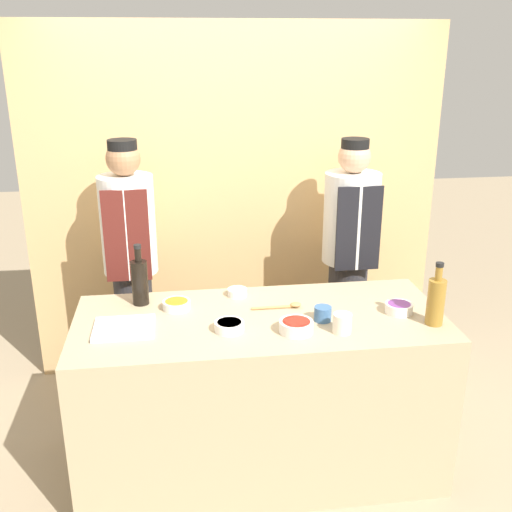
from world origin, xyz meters
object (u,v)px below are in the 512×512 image
(sauce_bowl_brown, at_px, (237,292))
(bottle_soy, at_px, (140,281))
(sauce_bowl_red, at_px, (296,326))
(cutting_board, at_px, (124,328))
(sauce_bowl_purple, at_px, (399,308))
(bottle_vinegar, at_px, (436,300))
(sauce_bowl_orange, at_px, (177,304))
(cup_cream, at_px, (342,323))
(sauce_bowl_yellow, at_px, (229,326))
(cup_blue, at_px, (323,314))
(wooden_spoon, at_px, (284,306))
(chef_left, at_px, (131,265))
(chef_right, at_px, (349,258))

(sauce_bowl_brown, xyz_separation_m, bottle_soy, (-0.53, -0.03, 0.11))
(sauce_bowl_red, relative_size, cutting_board, 0.57)
(sauce_bowl_red, bearing_deg, bottle_soy, 149.76)
(sauce_bowl_purple, bearing_deg, bottle_vinegar, -49.66)
(sauce_bowl_orange, xyz_separation_m, cup_cream, (0.80, -0.39, 0.02))
(sauce_bowl_orange, relative_size, sauce_bowl_brown, 1.35)
(sauce_bowl_yellow, distance_m, cup_blue, 0.49)
(cup_blue, height_order, wooden_spoon, cup_blue)
(sauce_bowl_orange, xyz_separation_m, cutting_board, (-0.26, -0.21, -0.02))
(bottle_vinegar, bearing_deg, sauce_bowl_yellow, 176.57)
(sauce_bowl_orange, xyz_separation_m, wooden_spoon, (0.57, -0.07, -0.01))
(bottle_vinegar, height_order, cup_cream, bottle_vinegar)
(cup_cream, height_order, chef_left, chef_left)
(cup_blue, bearing_deg, sauce_bowl_purple, 5.15)
(sauce_bowl_orange, xyz_separation_m, cup_blue, (0.74, -0.24, 0.01))
(sauce_bowl_red, bearing_deg, wooden_spoon, 91.26)
(cup_cream, distance_m, chef_right, 1.07)
(sauce_bowl_red, xyz_separation_m, sauce_bowl_purple, (0.58, 0.15, -0.00))
(chef_right, bearing_deg, sauce_bowl_orange, -150.89)
(bottle_vinegar, distance_m, cup_blue, 0.57)
(bottle_vinegar, bearing_deg, sauce_bowl_purple, 130.34)
(sauce_bowl_red, bearing_deg, sauce_bowl_orange, 148.67)
(bottle_soy, height_order, cup_cream, bottle_soy)
(sauce_bowl_yellow, height_order, bottle_soy, bottle_soy)
(cup_cream, distance_m, chef_left, 1.48)
(sauce_bowl_purple, bearing_deg, chef_right, 91.92)
(sauce_bowl_orange, bearing_deg, chef_right, 29.11)
(cutting_board, bearing_deg, wooden_spoon, 9.82)
(chef_left, bearing_deg, sauce_bowl_purple, -30.20)
(sauce_bowl_red, height_order, bottle_soy, bottle_soy)
(chef_left, bearing_deg, sauce_bowl_yellow, -60.15)
(cutting_board, xyz_separation_m, cup_cream, (1.06, -0.17, 0.04))
(sauce_bowl_orange, height_order, bottle_vinegar, bottle_vinegar)
(sauce_bowl_purple, height_order, cutting_board, sauce_bowl_purple)
(sauce_bowl_brown, height_order, bottle_soy, bottle_soy)
(bottle_soy, bearing_deg, bottle_vinegar, -17.01)
(cutting_board, bearing_deg, cup_blue, -1.67)
(sauce_bowl_red, distance_m, cutting_board, 0.85)
(sauce_bowl_red, height_order, sauce_bowl_purple, sauce_bowl_red)
(sauce_bowl_purple, height_order, cup_cream, cup_cream)
(cutting_board, xyz_separation_m, chef_right, (1.39, 0.84, -0.00))
(sauce_bowl_red, height_order, cup_cream, cup_cream)
(sauce_bowl_purple, height_order, chef_right, chef_right)
(bottle_vinegar, xyz_separation_m, chef_left, (-1.56, 0.99, -0.10))
(sauce_bowl_red, xyz_separation_m, wooden_spoon, (-0.01, 0.28, -0.02))
(sauce_bowl_orange, bearing_deg, cutting_board, -140.74)
(sauce_bowl_yellow, relative_size, chef_right, 0.09)
(sauce_bowl_brown, bearing_deg, sauce_bowl_orange, -159.02)
(sauce_bowl_yellow, height_order, wooden_spoon, sauce_bowl_yellow)
(cup_cream, bearing_deg, sauce_bowl_yellow, 170.53)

